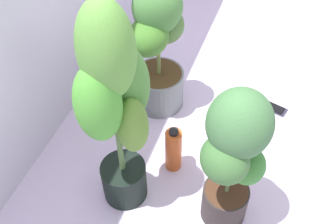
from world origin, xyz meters
TOP-DOWN VIEW (x-y plane):
  - ground_plane at (0.00, 0.00)m, footprint 8.00×8.00m
  - potted_plant_back_left at (-0.32, 0.35)m, footprint 0.36×0.28m
  - potted_plant_back_right at (0.28, 0.41)m, footprint 0.36×0.31m
  - potted_plant_front_left at (-0.27, -0.10)m, footprint 0.38×0.33m
  - cell_phone at (0.44, -0.20)m, footprint 0.11×0.16m
  - nutrient_bottle at (-0.10, 0.20)m, footprint 0.08×0.08m

SIDE VIEW (x-z plane):
  - ground_plane at x=0.00m, z-range 0.00..0.00m
  - cell_phone at x=0.44m, z-range 0.00..0.01m
  - nutrient_bottle at x=-0.10m, z-range -0.01..0.26m
  - potted_plant_back_right at x=0.28m, z-range 0.01..0.77m
  - potted_plant_front_left at x=-0.27m, z-range 0.07..0.82m
  - potted_plant_back_left at x=-0.32m, z-range 0.07..1.10m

